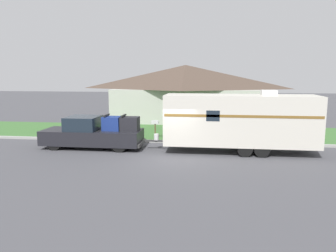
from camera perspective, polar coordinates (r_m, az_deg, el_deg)
name	(u,v)px	position (r m, az deg, el deg)	size (l,w,h in m)	color
ground_plane	(171,158)	(17.17, 0.46, -5.57)	(120.00, 120.00, 0.00)	#47474C
curb_strip	(178,142)	(20.78, 1.70, -2.78)	(80.00, 0.30, 0.14)	#999993
lawn_strip	(183,133)	(24.36, 2.55, -1.15)	(80.00, 7.00, 0.03)	#3D6B33
house_across_street	(185,92)	(30.45, 3.05, 5.93)	(13.80, 6.59, 5.13)	#B2B2A8
pickup_truck	(94,133)	(19.77, -12.82, -1.25)	(5.93, 2.06, 2.00)	black
travel_trailer	(240,120)	(18.49, 12.43, 1.03)	(9.49, 2.36, 3.48)	black
mailbox	(155,125)	(21.91, -2.25, 0.22)	(0.48, 0.20, 1.25)	brown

